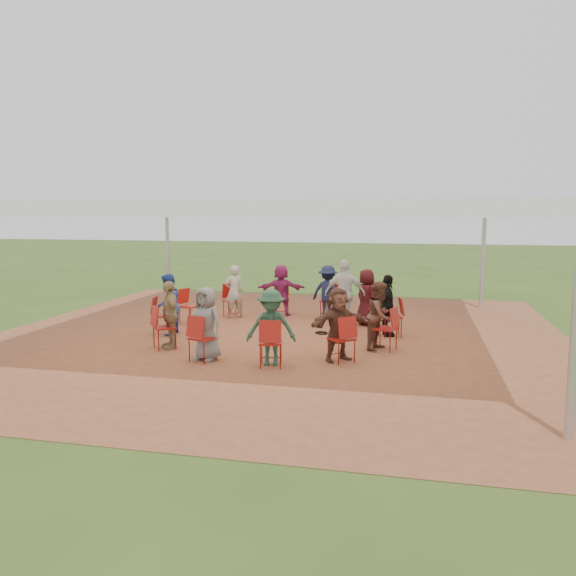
% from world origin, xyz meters
% --- Properties ---
extents(ground, '(80.00, 80.00, 0.00)m').
position_xyz_m(ground, '(0.00, 0.00, 0.00)').
color(ground, '#324B17').
rests_on(ground, ground).
extents(dirt_patch, '(13.00, 13.00, 0.00)m').
position_xyz_m(dirt_patch, '(0.00, 0.00, 0.01)').
color(dirt_patch, brown).
rests_on(dirt_patch, ground).
extents(tent, '(10.33, 10.33, 3.00)m').
position_xyz_m(tent, '(0.00, 0.00, 2.37)').
color(tent, '#B2B2B7').
rests_on(tent, ground).
extents(chair_0, '(0.55, 0.54, 0.90)m').
position_xyz_m(chair_0, '(2.50, -0.84, 0.45)').
color(chair_0, '#A01610').
rests_on(chair_0, ground).
extents(chair_1, '(0.51, 0.50, 0.90)m').
position_xyz_m(chair_1, '(2.59, 0.52, 0.45)').
color(chair_1, '#A01610').
rests_on(chair_1, ground).
extents(chair_2, '(0.61, 0.61, 0.90)m').
position_xyz_m(chair_2, '(1.98, 1.75, 0.45)').
color(chair_2, '#A01610').
rests_on(chair_2, ground).
extents(chair_3, '(0.54, 0.55, 0.90)m').
position_xyz_m(chair_3, '(0.84, 2.50, 0.45)').
color(chair_3, '#A01610').
rests_on(chair_3, ground).
extents(chair_4, '(0.50, 0.51, 0.90)m').
position_xyz_m(chair_4, '(-0.52, 2.59, 0.45)').
color(chair_4, '#A01610').
rests_on(chair_4, ground).
extents(chair_5, '(0.61, 0.61, 0.90)m').
position_xyz_m(chair_5, '(-1.75, 1.98, 0.45)').
color(chair_5, '#A01610').
rests_on(chair_5, ground).
extents(chair_6, '(0.55, 0.54, 0.90)m').
position_xyz_m(chair_6, '(-2.50, 0.84, 0.45)').
color(chair_6, '#A01610').
rests_on(chair_6, ground).
extents(chair_7, '(0.51, 0.50, 0.90)m').
position_xyz_m(chair_7, '(-2.59, -0.52, 0.45)').
color(chair_7, '#A01610').
rests_on(chair_7, ground).
extents(chair_8, '(0.61, 0.61, 0.90)m').
position_xyz_m(chair_8, '(-1.98, -1.75, 0.45)').
color(chair_8, '#A01610').
rests_on(chair_8, ground).
extents(chair_9, '(0.54, 0.55, 0.90)m').
position_xyz_m(chair_9, '(-0.84, -2.50, 0.45)').
color(chair_9, '#A01610').
rests_on(chair_9, ground).
extents(chair_10, '(0.50, 0.51, 0.90)m').
position_xyz_m(chair_10, '(0.52, -2.59, 0.45)').
color(chair_10, '#A01610').
rests_on(chair_10, ground).
extents(chair_11, '(0.61, 0.61, 0.90)m').
position_xyz_m(chair_11, '(1.75, -1.98, 0.45)').
color(chair_11, '#A01610').
rests_on(chair_11, ground).
extents(person_seated_0, '(0.60, 0.78, 1.42)m').
position_xyz_m(person_seated_0, '(2.39, -0.80, 0.71)').
color(person_seated_0, brown).
rests_on(person_seated_0, ground).
extents(person_seated_1, '(0.58, 0.90, 1.42)m').
position_xyz_m(person_seated_1, '(2.47, 0.50, 0.71)').
color(person_seated_1, black).
rests_on(person_seated_1, ground).
extents(person_seated_2, '(0.75, 0.78, 1.42)m').
position_xyz_m(person_seated_2, '(1.89, 1.67, 0.71)').
color(person_seated_2, '#390E11').
rests_on(person_seated_2, ground).
extents(person_seated_3, '(1.01, 0.72, 1.42)m').
position_xyz_m(person_seated_3, '(0.80, 2.39, 0.71)').
color(person_seated_3, '#161B39').
rests_on(person_seated_3, ground).
extents(person_seated_4, '(1.39, 0.74, 1.42)m').
position_xyz_m(person_seated_4, '(-0.50, 2.47, 0.71)').
color(person_seated_4, '#962562').
rests_on(person_seated_4, ground).
extents(person_seated_5, '(0.61, 0.60, 1.42)m').
position_xyz_m(person_seated_5, '(-1.67, 1.89, 0.71)').
color(person_seated_5, '#ACA99A').
rests_on(person_seated_5, ground).
extents(person_seated_6, '(0.53, 0.75, 1.42)m').
position_xyz_m(person_seated_6, '(-2.47, -0.50, 0.71)').
color(person_seated_6, '#203D95').
rests_on(person_seated_6, ground).
extents(person_seated_7, '(0.87, 0.90, 1.42)m').
position_xyz_m(person_seated_7, '(-1.89, -1.67, 0.71)').
color(person_seated_7, tan).
rests_on(person_seated_7, ground).
extents(person_seated_8, '(0.78, 0.59, 1.42)m').
position_xyz_m(person_seated_8, '(-0.80, -2.39, 0.71)').
color(person_seated_8, slate).
rests_on(person_seated_8, ground).
extents(person_seated_9, '(0.99, 0.63, 1.42)m').
position_xyz_m(person_seated_9, '(0.50, -2.47, 0.71)').
color(person_seated_9, '#284E3A').
rests_on(person_seated_9, ground).
extents(person_seated_10, '(1.31, 1.24, 1.42)m').
position_xyz_m(person_seated_10, '(1.67, -1.89, 0.71)').
color(person_seated_10, brown).
rests_on(person_seated_10, ground).
extents(standing_person, '(1.01, 0.56, 1.68)m').
position_xyz_m(standing_person, '(1.40, 1.25, 0.85)').
color(standing_person, silver).
rests_on(standing_person, ground).
extents(cable_coil, '(0.38, 0.38, 0.03)m').
position_xyz_m(cable_coil, '(0.98, 0.42, 0.02)').
color(cable_coil, black).
rests_on(cable_coil, ground).
extents(laptop, '(0.35, 0.39, 0.22)m').
position_xyz_m(laptop, '(2.24, -0.75, 0.67)').
color(laptop, '#B7B7BC').
rests_on(laptop, ground).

